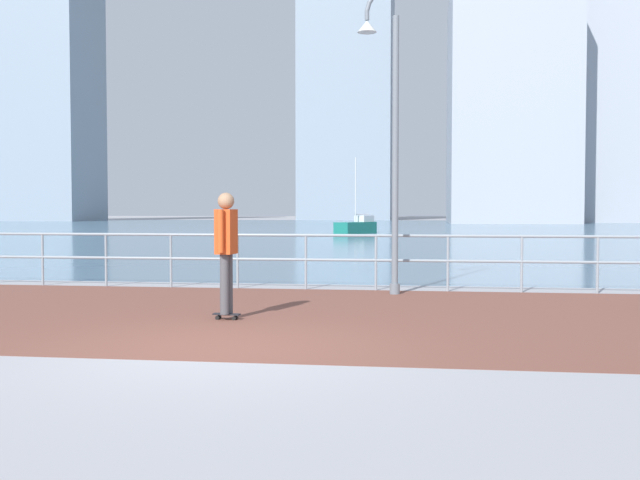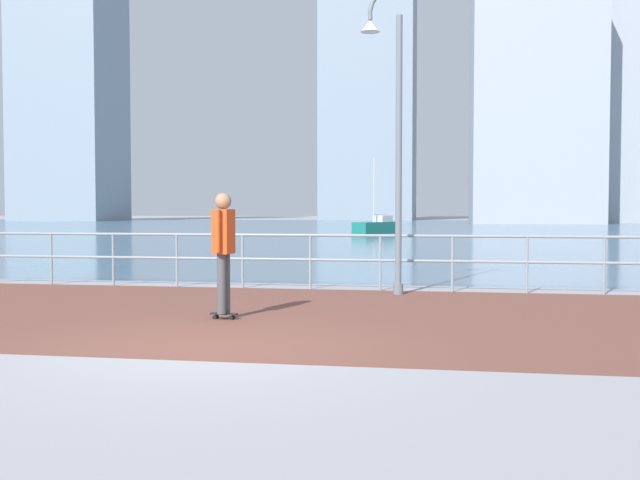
# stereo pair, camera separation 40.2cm
# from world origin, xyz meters

# --- Properties ---
(ground) EXTENTS (220.00, 220.00, 0.00)m
(ground) POSITION_xyz_m (0.00, 40.00, 0.00)
(ground) COLOR #9E9EA3
(brick_paving) EXTENTS (28.00, 7.12, 0.01)m
(brick_paving) POSITION_xyz_m (0.00, 2.91, 0.00)
(brick_paving) COLOR brown
(brick_paving) RESTS_ON ground
(harbor_water) EXTENTS (180.00, 88.00, 0.00)m
(harbor_water) POSITION_xyz_m (0.00, 51.48, 0.00)
(harbor_water) COLOR slate
(harbor_water) RESTS_ON ground
(waterfront_railing) EXTENTS (25.25, 0.06, 1.11)m
(waterfront_railing) POSITION_xyz_m (-0.00, 6.48, 0.77)
(waterfront_railing) COLOR #8C99A3
(waterfront_railing) RESTS_ON ground
(lamppost) EXTENTS (0.80, 0.40, 5.79)m
(lamppost) POSITION_xyz_m (1.65, 5.84, 3.20)
(lamppost) COLOR slate
(lamppost) RESTS_ON ground
(skateboarder) EXTENTS (0.41, 0.56, 1.85)m
(skateboarder) POSITION_xyz_m (-0.51, 2.29, 1.12)
(skateboarder) COLOR black
(skateboarder) RESTS_ON ground
(sailboat_blue) EXTENTS (2.58, 3.60, 4.91)m
(sailboat_blue) POSITION_xyz_m (-1.93, 39.86, 0.47)
(sailboat_blue) COLOR #197266
(sailboat_blue) RESTS_ON ground
(tower_brick) EXTENTS (12.65, 10.85, 40.49)m
(tower_brick) POSITION_xyz_m (-47.77, 85.81, 19.41)
(tower_brick) COLOR #8493A3
(tower_brick) RESTS_ON ground
(tower_beige) EXTENTS (13.12, 13.55, 44.60)m
(tower_beige) POSITION_xyz_m (-8.70, 100.96, 21.47)
(tower_beige) COLOR #8493A3
(tower_beige) RESTS_ON ground
(tower_concrete) EXTENTS (13.39, 17.80, 28.20)m
(tower_concrete) POSITION_xyz_m (11.96, 79.72, 13.27)
(tower_concrete) COLOR #A3A8B2
(tower_concrete) RESTS_ON ground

